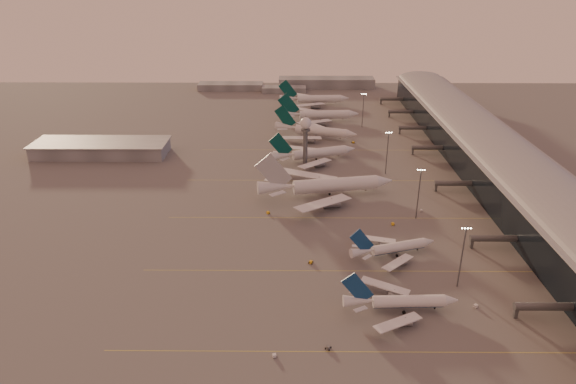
{
  "coord_description": "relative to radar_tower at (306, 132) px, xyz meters",
  "views": [
    {
      "loc": [
        -2.83,
        -157.84,
        108.16
      ],
      "look_at": [
        -4.45,
        59.73,
        10.99
      ],
      "focal_mm": 32.0,
      "sensor_mm": 36.0,
      "label": 1
    }
  ],
  "objects": [
    {
      "name": "greentail_b",
      "position": [
        8.39,
        54.61,
        -17.25
      ],
      "size": [
        55.63,
        44.19,
        20.97
      ],
      "color": "silver",
      "rests_on": "ground"
    },
    {
      "name": "gsv_catering_a",
      "position": [
        55.85,
        -132.53,
        -18.65
      ],
      "size": [
        6.13,
        4.73,
        4.61
      ],
      "color": "silver",
      "rests_on": "ground"
    },
    {
      "name": "greentail_c",
      "position": [
        12.69,
        94.08,
        -17.06
      ],
      "size": [
        60.59,
        48.79,
        22.0
      ],
      "color": "silver",
      "rests_on": "ground"
    },
    {
      "name": "mast_c",
      "position": [
        45.0,
        -10.0,
        -7.21
      ],
      "size": [
        3.6,
        0.56,
        25.0
      ],
      "color": "#4F5156",
      "rests_on": "ground"
    },
    {
      "name": "gsv_truck_b",
      "position": [
        38.5,
        -72.16,
        -19.67
      ],
      "size": [
        6.37,
        2.75,
        2.51
      ],
      "color": "gold",
      "rests_on": "ground"
    },
    {
      "name": "gsv_tug_near",
      "position": [
        3.56,
        -153.83,
        -20.42
      ],
      "size": [
        3.62,
        4.16,
        1.02
      ],
      "color": "#545658",
      "rests_on": "ground"
    },
    {
      "name": "mast_a",
      "position": [
        53.0,
        -120.0,
        -7.21
      ],
      "size": [
        3.6,
        0.56,
        25.0
      ],
      "color": "#4F5156",
      "rests_on": "ground"
    },
    {
      "name": "gsv_truck_c",
      "position": [
        -18.46,
        -60.75,
        -19.68
      ],
      "size": [
        6.32,
        5.38,
        2.49
      ],
      "color": "gold",
      "rests_on": "ground"
    },
    {
      "name": "narrowbody_near",
      "position": [
        29.13,
        -134.72,
        -17.77
      ],
      "size": [
        40.2,
        32.07,
        15.7
      ],
      "color": "silver",
      "rests_on": "ground"
    },
    {
      "name": "gsv_tug_hangar",
      "position": [
        32.72,
        43.26,
        -20.38
      ],
      "size": [
        4.48,
        3.89,
        1.1
      ],
      "color": "gold",
      "rests_on": "ground"
    },
    {
      "name": "narrowbody_mid",
      "position": [
        33.12,
        -98.53,
        -17.94
      ],
      "size": [
        36.82,
        28.92,
        14.85
      ],
      "color": "silver",
      "rests_on": "ground"
    },
    {
      "name": "distant_horizon",
      "position": [
        -2.38,
        205.14,
        -17.06
      ],
      "size": [
        165.0,
        37.5,
        9.0
      ],
      "color": "slate",
      "rests_on": "ground"
    },
    {
      "name": "gsv_tug_mid",
      "position": [
        -0.14,
        -104.73,
        -20.4
      ],
      "size": [
        4.25,
        3.36,
        1.06
      ],
      "color": "gold",
      "rests_on": "ground"
    },
    {
      "name": "mast_b",
      "position": [
        50.0,
        -65.0,
        -7.21
      ],
      "size": [
        3.6,
        0.56,
        25.0
      ],
      "color": "#4F5156",
      "rests_on": "ground"
    },
    {
      "name": "hangar",
      "position": [
        -125.0,
        20.0,
        -16.63
      ],
      "size": [
        82.0,
        27.0,
        8.5
      ],
      "color": "slate",
      "rests_on": "ground"
    },
    {
      "name": "greentail_a",
      "position": [
        5.43,
        10.59,
        -17.46
      ],
      "size": [
        52.41,
        41.64,
        19.76
      ],
      "color": "silver",
      "rests_on": "ground"
    },
    {
      "name": "gsv_catering_b",
      "position": [
        54.29,
        -57.93,
        -19.02
      ],
      "size": [
        4.89,
        2.6,
        3.87
      ],
      "color": "silver",
      "rests_on": "ground"
    },
    {
      "name": "greentail_d",
      "position": [
        11.16,
        143.19,
        -17.17
      ],
      "size": [
        58.96,
        47.51,
        21.41
      ],
      "color": "silver",
      "rests_on": "ground"
    },
    {
      "name": "gsv_truck_a",
      "position": [
        -12.38,
        -157.4,
        -19.78
      ],
      "size": [
        6.04,
        3.71,
        2.3
      ],
      "color": "silver",
      "rests_on": "ground"
    },
    {
      "name": "widebody_white",
      "position": [
        9.91,
        -40.42,
        -16.65
      ],
      "size": [
        70.0,
        55.62,
        24.81
      ],
      "color": "silver",
      "rests_on": "ground"
    },
    {
      "name": "gsv_truck_d",
      "position": [
        -24.88,
        3.11,
        -19.71
      ],
      "size": [
        2.63,
        6.18,
        2.44
      ],
      "color": "silver",
      "rests_on": "ground"
    },
    {
      "name": "mast_d",
      "position": [
        43.0,
        80.0,
        -7.21
      ],
      "size": [
        3.6,
        0.56,
        25.0
      ],
      "color": "#4F5156",
      "rests_on": "ground"
    },
    {
      "name": "ground",
      "position": [
        -5.0,
        -120.0,
        -20.95
      ],
      "size": [
        700.0,
        700.0,
        0.0
      ],
      "primitive_type": "plane",
      "color": "#545252",
      "rests_on": "ground"
    },
    {
      "name": "taxiway_markings",
      "position": [
        25.0,
        -64.0,
        -20.94
      ],
      "size": [
        180.0,
        185.25,
        0.02
      ],
      "color": "gold",
      "rests_on": "ground"
    },
    {
      "name": "radar_tower",
      "position": [
        0.0,
        0.0,
        0.0
      ],
      "size": [
        6.4,
        6.4,
        31.1
      ],
      "color": "#4F5156",
      "rests_on": "ground"
    },
    {
      "name": "terminal",
      "position": [
        102.88,
        -9.91,
        -10.43
      ],
      "size": [
        57.0,
        362.0,
        23.04
      ],
      "color": "black",
      "rests_on": "ground"
    }
  ]
}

